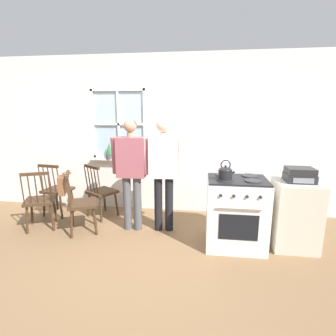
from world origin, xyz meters
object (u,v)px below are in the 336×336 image
Objects in this scene: potted_plant at (109,153)px; person_teen_center at (164,164)px; kettle at (225,173)px; chair_center_cluster at (40,201)px; chair_by_window at (81,204)px; handbag at (62,185)px; stereo at (300,175)px; chair_near_stove at (101,192)px; side_counter at (295,215)px; chair_near_wall at (57,191)px; person_elderly_left at (131,166)px; stove at (236,211)px.

person_teen_center is at bearing -35.24° from potted_plant.
chair_center_cluster is at bearing 174.60° from kettle.
chair_center_cluster is 3.71× the size of kettle.
kettle reaches higher than chair_by_window.
handbag is 3.19m from stereo.
side_counter is (2.88, -0.63, 0.02)m from chair_near_stove.
chair_near_wall and handbag have the same top height.
stereo is at bearing -13.98° from person_teen_center.
handbag is at bearing -179.18° from side_counter.
potted_plant reaches higher than kettle.
chair_center_cluster is 1.00× the size of chair_near_stove.
chair_center_cluster and chair_near_stove have the same top height.
chair_near_stove is 0.73m from potted_plant.
chair_near_stove is 1.02× the size of side_counter.
person_teen_center is at bearing 178.09° from chair_near_wall.
chair_near_wall is 2.03m from person_teen_center.
person_teen_center is (1.87, 0.19, 0.59)m from chair_center_cluster.
chair_by_window reaches higher than side_counter.
person_elderly_left reaches higher than chair_near_stove.
potted_plant is (-0.63, 0.81, 0.04)m from person_elderly_left.
side_counter is (3.18, 0.05, -0.29)m from handbag.
handbag is at bearing 90.00° from chair_by_window.
side_counter is 2.65× the size of stereo.
chair_near_wall is 1.09m from potted_plant.
potted_plant is (-1.10, 0.78, 0.01)m from person_teen_center.
stereo reaches higher than chair_by_window.
stereo is (3.63, -0.10, 0.55)m from chair_center_cluster.
chair_by_window and chair_near_wall have the same top height.
handbag is (-2.25, 0.13, -0.28)m from kettle.
chair_near_stove is at bearing -167.04° from chair_center_cluster.
potted_plant reaches higher than chair_by_window.
potted_plant is 0.33× the size of side_counter.
person_elderly_left reaches higher than chair_center_cluster.
chair_by_window is 0.67m from chair_center_cluster.
chair_near_stove is at bearing -92.96° from potted_plant.
stove is at bearing -13.06° from person_elderly_left.
side_counter is (0.76, 0.04, -0.02)m from stove.
chair_near_wall is 2.69× the size of stereo.
chair_by_window is 2.21m from stove.
person_teen_center is (1.20, 0.22, 0.59)m from chair_by_window.
potted_plant reaches higher than stove.
potted_plant reaches higher than side_counter.
stove is 0.76m from side_counter.
person_teen_center reaches higher than side_counter.
person_elderly_left is 4.86× the size of stereo.
kettle is 0.73× the size of stereo.
chair_near_stove is 0.80m from handbag.
chair_near_stove is 3.04× the size of potted_plant.
chair_near_wall is 0.79m from chair_near_stove.
chair_center_cluster is (0.04, -0.54, 0.00)m from chair_near_wall.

